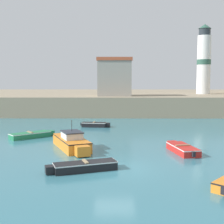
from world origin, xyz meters
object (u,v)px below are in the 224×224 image
Objects in this scene: lighthouse at (204,60)px; dinghy_black_4 at (84,166)px; dinghy_green_5 at (31,135)px; dinghy_black_2 at (95,124)px; harbor_shed_near_wharf at (114,77)px; motorboat_orange_7 at (72,142)px; dinghy_red_6 at (182,149)px.

dinghy_black_4 is at bearing -115.16° from lighthouse.
dinghy_black_4 is at bearing -60.96° from dinghy_green_5.
harbor_shed_near_wharf is at bearing 80.33° from dinghy_black_2.
harbor_shed_near_wharf is (3.42, 25.15, 5.45)m from motorboat_orange_7.
lighthouse is at bearing 58.71° from motorboat_orange_7.
dinghy_green_5 is at bearing 133.20° from motorboat_orange_7.
lighthouse is at bearing 47.91° from dinghy_black_2.
motorboat_orange_7 is (-8.55, 1.21, 0.25)m from dinghy_red_6.
harbor_shed_near_wharf is (1.88, 31.26, 5.70)m from dinghy_black_4.
dinghy_green_5 is (-5.65, -6.87, -0.01)m from dinghy_black_2.
dinghy_black_2 is 8.90m from dinghy_green_5.
dinghy_green_5 is 0.65× the size of motorboat_orange_7.
harbor_shed_near_wharf reaches higher than dinghy_green_5.
dinghy_black_4 is 8.55m from dinghy_red_6.
dinghy_red_6 is at bearing -108.15° from lighthouse.
dinghy_green_5 is 6.62m from motorboat_orange_7.
lighthouse is (23.94, 27.13, 8.69)m from dinghy_green_5.
motorboat_orange_7 is (4.53, -4.82, 0.26)m from dinghy_green_5.
harbor_shed_near_wharf is at bearing 68.66° from dinghy_green_5.
dinghy_green_5 is 0.67× the size of harbor_shed_near_wharf.
dinghy_black_4 is 0.35× the size of lighthouse.
motorboat_orange_7 is 25.96m from harbor_shed_near_wharf.
lighthouse reaches higher than harbor_shed_near_wharf.
motorboat_orange_7 is at bearing 171.94° from dinghy_red_6.
dinghy_black_2 is 14.89m from dinghy_red_6.
dinghy_black_2 and dinghy_black_4 have the same top height.
dinghy_black_2 reaches higher than dinghy_green_5.
motorboat_orange_7 is at bearing 104.16° from dinghy_black_4.
dinghy_black_2 is at bearing 119.91° from dinghy_red_6.
harbor_shed_near_wharf reaches higher than motorboat_orange_7.
dinghy_green_5 is 0.93× the size of dinghy_red_6.
dinghy_green_5 is (-6.07, 10.93, -0.01)m from dinghy_black_4.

